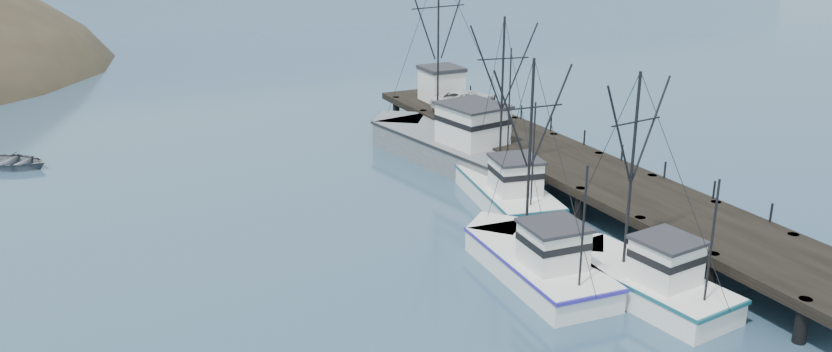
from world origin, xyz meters
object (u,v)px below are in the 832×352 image
Objects in this scene: pier at (565,163)px; motorboat at (11,167)px; trawler_far at (505,189)px; pickup_truck at (464,99)px; pier_shed at (441,84)px; trawler_mid at (535,261)px; trawler_near at (638,278)px; work_vessel at (451,145)px.

pier reaches higher than motorboat.
pickup_truck is (5.29, 14.60, 1.96)m from trawler_far.
pier is 13.75× the size of pier_shed.
trawler_mid is at bearing 138.76° from pickup_truck.
trawler_near is at bearing -48.71° from trawler_mid.
pier_shed is at bearing -13.46° from pickup_truck.
trawler_near is at bearing -112.66° from pier.
pier is 8.16× the size of motorboat.
trawler_far reaches higher than trawler_near.
work_vessel is 7.51m from pickup_truck.
motorboat is at bearing 59.36° from pickup_truck.
motorboat is (-26.90, 20.77, -0.82)m from trawler_far.
pier is at bearing 67.34° from trawler_near.
motorboat is (-26.00, 33.82, -0.82)m from trawler_near.
work_vessel is 30.41m from motorboat.
pier is at bearing -64.78° from work_vessel.
pier is at bearing -90.53° from pier_shed.
trawler_mid is 28.75m from pier_shed.
pier is 3.86× the size of trawler_far.
motorboat is (-32.19, 6.17, -2.78)m from pickup_truck.
pier is 4.12× the size of trawler_near.
trawler_near is 31.49m from pier_shed.
pier is 2.62× the size of work_vessel.
trawler_mid is at bearing -104.00° from motorboat.
trawler_mid is at bearing -131.90° from pier.
trawler_mid is 10.24m from trawler_far.
trawler_near is 0.94× the size of trawler_far.
motorboat is at bearing 156.51° from work_vessel.
trawler_near is 21.80m from work_vessel.
pier_shed is 0.59× the size of motorboat.
trawler_far reaches higher than trawler_mid.
trawler_far is at bearing -88.73° from motorboat.
motorboat is at bearing 174.64° from pier_shed.
trawler_far is 8.72m from work_vessel.
trawler_far is 2.12× the size of motorboat.
trawler_near is at bearing -100.72° from pier_shed.
trawler_mid reaches higher than trawler_near.
pier_shed is 0.57× the size of pickup_truck.
work_vessel reaches higher than trawler_near.
work_vessel reaches higher than pier.
work_vessel is at bearing 85.09° from trawler_near.
work_vessel is at bearing -113.53° from pier_shed.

